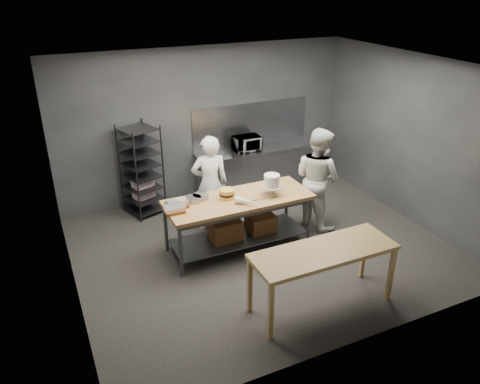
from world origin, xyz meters
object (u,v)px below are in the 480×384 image
object	(u,v)px
chef_right	(317,178)
frosted_cake_stand	(272,182)
microwave	(247,143)
work_table	(239,217)
chef_behind	(210,184)
speed_rack	(142,171)
near_counter	(324,255)
layer_cake	(227,194)

from	to	relation	value
chef_right	frosted_cake_stand	distance (m)	1.12
microwave	frosted_cake_stand	distance (m)	2.20
work_table	chef_behind	bearing A→B (deg)	104.84
work_table	speed_rack	size ratio (longest dim) A/B	1.37
microwave	speed_rack	bearing A→B (deg)	-177.94
chef_right	speed_rack	bearing A→B (deg)	40.88
chef_behind	frosted_cake_stand	xyz separation A→B (m)	(0.73, -0.91, 0.26)
near_counter	frosted_cake_stand	size ratio (longest dim) A/B	5.59
chef_behind	frosted_cake_stand	bearing A→B (deg)	139.25
near_counter	speed_rack	world-z (taller)	speed_rack
chef_behind	microwave	bearing A→B (deg)	-126.20
chef_behind	layer_cake	size ratio (longest dim) A/B	7.29
work_table	frosted_cake_stand	size ratio (longest dim) A/B	6.70
near_counter	chef_behind	size ratio (longest dim) A/B	1.13
work_table	frosted_cake_stand	world-z (taller)	frosted_cake_stand
near_counter	speed_rack	bearing A→B (deg)	111.78
work_table	near_counter	xyz separation A→B (m)	(0.38, -1.87, 0.24)
frosted_cake_stand	near_counter	bearing A→B (deg)	-94.64
work_table	near_counter	size ratio (longest dim) A/B	1.20
chef_right	frosted_cake_stand	bearing A→B (deg)	88.06
speed_rack	layer_cake	world-z (taller)	speed_rack
frosted_cake_stand	layer_cake	xyz separation A→B (m)	(-0.71, 0.19, -0.15)
near_counter	work_table	bearing A→B (deg)	101.44
microwave	layer_cake	bearing A→B (deg)	-123.56
frosted_cake_stand	microwave	bearing A→B (deg)	75.01
near_counter	chef_right	size ratio (longest dim) A/B	1.09
near_counter	frosted_cake_stand	distance (m)	1.78
near_counter	chef_behind	bearing A→B (deg)	102.45
speed_rack	work_table	bearing A→B (deg)	-59.39
speed_rack	chef_behind	xyz separation A→B (m)	(0.93, -1.14, 0.03)
work_table	microwave	xyz separation A→B (m)	(1.09, 2.00, 0.48)
near_counter	layer_cake	world-z (taller)	layer_cake
chef_behind	chef_right	distance (m)	1.90
speed_rack	chef_right	world-z (taller)	chef_right
work_table	chef_behind	xyz separation A→B (m)	(-0.21, 0.78, 0.31)
microwave	near_counter	bearing A→B (deg)	-100.41
work_table	chef_right	xyz separation A→B (m)	(1.59, 0.14, 0.35)
work_table	speed_rack	distance (m)	2.25
chef_right	microwave	xyz separation A→B (m)	(-0.50, 1.86, 0.13)
speed_rack	chef_behind	world-z (taller)	chef_behind
layer_cake	microwave	bearing A→B (deg)	56.44
speed_rack	chef_behind	distance (m)	1.47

